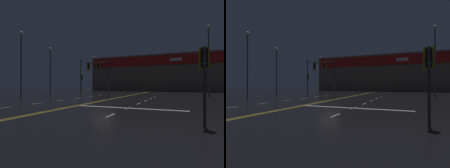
# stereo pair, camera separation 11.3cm
# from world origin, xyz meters

# --- Properties ---
(ground_plane) EXTENTS (200.00, 200.00, 0.00)m
(ground_plane) POSITION_xyz_m (0.00, 0.00, 0.00)
(ground_plane) COLOR black
(road_markings) EXTENTS (14.14, 60.00, 0.01)m
(road_markings) POSITION_xyz_m (0.87, -0.97, 0.00)
(road_markings) COLOR gold
(road_markings) RESTS_ON ground
(traffic_signal_median) EXTENTS (3.88, 0.36, 5.19)m
(traffic_signal_median) POSITION_xyz_m (-1.70, 2.05, 3.93)
(traffic_signal_median) COLOR #38383D
(traffic_signal_median) RESTS_ON ground
(traffic_signal_corner_southeast) EXTENTS (0.42, 0.36, 3.56)m
(traffic_signal_corner_southeast) POSITION_xyz_m (9.76, -10.16, 2.62)
(traffic_signal_corner_southeast) COLOR #38383D
(traffic_signal_corner_southeast) RESTS_ON ground
(traffic_signal_corner_northwest) EXTENTS (0.42, 0.36, 3.92)m
(traffic_signal_corner_northwest) POSITION_xyz_m (-9.92, 10.98, 2.88)
(traffic_signal_corner_northwest) COLOR #38383D
(traffic_signal_corner_northwest) RESTS_ON ground
(streetlight_near_left) EXTENTS (0.56, 0.56, 9.82)m
(streetlight_near_left) POSITION_xyz_m (-13.28, -0.15, 6.24)
(streetlight_near_left) COLOR #59595E
(streetlight_near_left) RESTS_ON ground
(streetlight_near_right) EXTENTS (0.56, 0.56, 10.91)m
(streetlight_near_right) POSITION_xyz_m (12.43, 11.00, 6.83)
(streetlight_near_right) COLOR #59595E
(streetlight_near_right) RESTS_ON ground
(streetlight_median_approach) EXTENTS (0.56, 0.56, 9.21)m
(streetlight_median_approach) POSITION_xyz_m (-12.26, 20.59, 5.90)
(streetlight_median_approach) COLOR #59595E
(streetlight_median_approach) RESTS_ON ground
(streetlight_far_left) EXTENTS (0.56, 0.56, 8.66)m
(streetlight_far_left) POSITION_xyz_m (-13.42, 6.09, 5.60)
(streetlight_far_left) COLOR #59595E
(streetlight_far_left) RESTS_ON ground
(building_backdrop) EXTENTS (39.39, 10.23, 10.99)m
(building_backdrop) POSITION_xyz_m (0.00, 38.32, 5.51)
(building_backdrop) COLOR #7A6651
(building_backdrop) RESTS_ON ground
(utility_pole_row) EXTENTS (46.86, 0.26, 11.61)m
(utility_pole_row) POSITION_xyz_m (0.53, 31.21, 5.73)
(utility_pole_row) COLOR #4C3828
(utility_pole_row) RESTS_ON ground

